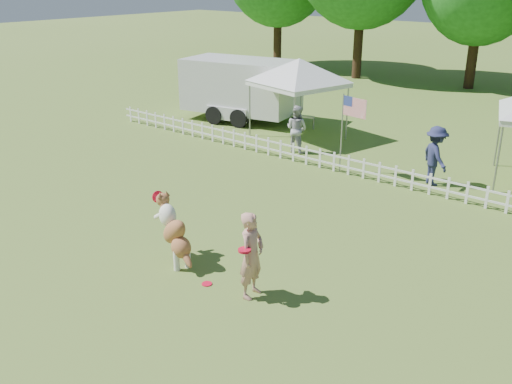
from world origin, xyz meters
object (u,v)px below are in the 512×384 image
at_px(handler, 252,255).
at_px(spectator_b, 435,156).
at_px(cargo_trailer, 241,89).
at_px(canopy_tent_left, 298,100).
at_px(dog, 175,232).
at_px(flag_pole, 342,133).
at_px(spectator_a, 297,129).
at_px(frisbee_on_turf, 207,284).

distance_m(handler, spectator_b, 7.73).
xyz_separation_m(cargo_trailer, spectator_b, (9.08, -2.25, -0.39)).
xyz_separation_m(handler, canopy_tent_left, (-5.66, 9.26, 0.55)).
bearing_deg(dog, spectator_b, 92.51).
distance_m(canopy_tent_left, flag_pole, 3.89).
relative_size(handler, cargo_trailer, 0.30).
height_order(dog, flag_pole, flag_pole).
xyz_separation_m(dog, canopy_tent_left, (-3.66, 9.29, 0.68)).
bearing_deg(spectator_b, spectator_a, 38.68).
height_order(handler, frisbee_on_turf, handler).
bearing_deg(flag_pole, dog, -76.04).
relative_size(canopy_tent_left, flag_pole, 1.17).
bearing_deg(flag_pole, cargo_trailer, 165.45).
relative_size(cargo_trailer, spectator_b, 3.33).
bearing_deg(frisbee_on_turf, dog, 168.36).
distance_m(frisbee_on_turf, canopy_tent_left, 10.72).
distance_m(dog, canopy_tent_left, 10.01).
bearing_deg(frisbee_on_turf, canopy_tent_left, 116.55).
distance_m(frisbee_on_turf, cargo_trailer, 13.08).
height_order(handler, dog, handler).
height_order(frisbee_on_turf, flag_pole, flag_pole).
bearing_deg(dog, frisbee_on_turf, 6.04).
bearing_deg(canopy_tent_left, spectator_a, -42.04).
height_order(dog, canopy_tent_left, canopy_tent_left).
relative_size(handler, flag_pole, 0.70).
bearing_deg(cargo_trailer, spectator_a, -37.98).
bearing_deg(flag_pole, spectator_a, 169.94).
distance_m(canopy_tent_left, spectator_b, 5.99).
distance_m(frisbee_on_turf, flag_pole, 7.53).
relative_size(cargo_trailer, flag_pole, 2.37).
height_order(dog, spectator_a, spectator_a).
xyz_separation_m(canopy_tent_left, cargo_trailer, (-3.31, 0.72, -0.15)).
bearing_deg(canopy_tent_left, flag_pole, -21.95).
height_order(spectator_a, spectator_b, spectator_b).
distance_m(handler, dog, 2.00).
xyz_separation_m(frisbee_on_turf, spectator_a, (-3.75, 8.07, 0.77)).
height_order(handler, spectator_a, handler).
bearing_deg(handler, dog, 80.70).
height_order(canopy_tent_left, spectator_a, canopy_tent_left).
xyz_separation_m(cargo_trailer, spectator_a, (4.31, -2.17, -0.44)).
relative_size(dog, flag_pole, 0.59).
bearing_deg(handler, spectator_a, 20.63).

